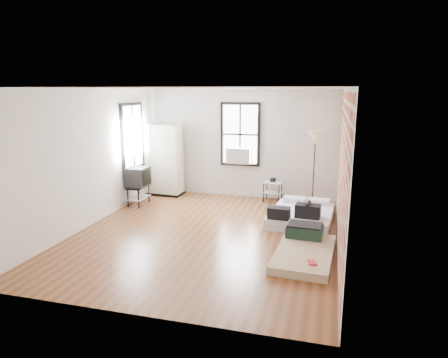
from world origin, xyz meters
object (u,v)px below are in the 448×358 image
(floor_lamp, at_px, (315,141))
(tv_stand, at_px, (138,178))
(mattress_main, at_px, (301,214))
(mattress_bare, at_px, (305,248))
(wardrobe, at_px, (165,160))
(side_table, at_px, (273,186))

(floor_lamp, relative_size, tv_stand, 1.97)
(mattress_main, height_order, floor_lamp, floor_lamp)
(mattress_bare, height_order, floor_lamp, floor_lamp)
(wardrobe, distance_m, side_table, 2.96)
(mattress_bare, bearing_deg, tv_stand, 158.12)
(tv_stand, bearing_deg, side_table, 21.79)
(mattress_bare, relative_size, tv_stand, 1.92)
(mattress_bare, height_order, side_table, side_table)
(side_table, xyz_separation_m, tv_stand, (-3.13, -1.20, 0.27))
(side_table, distance_m, tv_stand, 3.36)
(mattress_main, bearing_deg, side_table, 124.35)
(mattress_bare, bearing_deg, side_table, 111.66)
(mattress_bare, relative_size, wardrobe, 0.96)
(mattress_main, bearing_deg, mattress_bare, -79.39)
(side_table, xyz_separation_m, floor_lamp, (1.00, -0.13, 1.20))
(wardrobe, bearing_deg, tv_stand, -97.53)
(mattress_main, bearing_deg, wardrobe, 164.25)
(mattress_main, height_order, mattress_bare, mattress_main)
(mattress_main, distance_m, floor_lamp, 1.96)
(wardrobe, relative_size, side_table, 3.16)
(wardrobe, relative_size, floor_lamp, 1.02)
(side_table, height_order, tv_stand, tv_stand)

